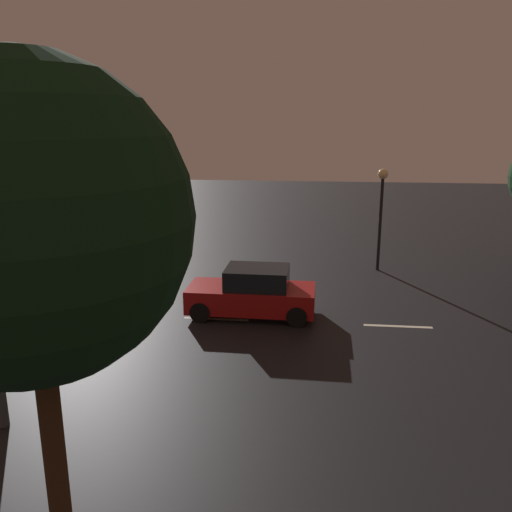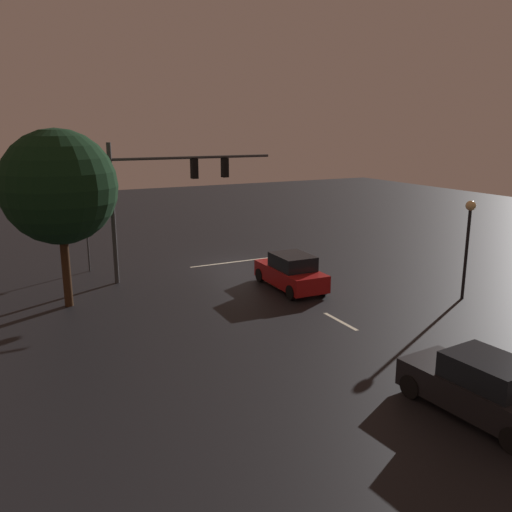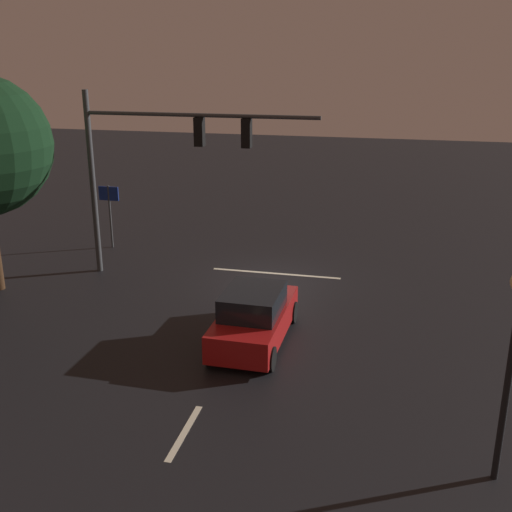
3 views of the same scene
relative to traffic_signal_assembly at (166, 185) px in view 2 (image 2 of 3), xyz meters
The scene contains 11 objects.
ground_plane 6.26m from the traffic_signal_assembly, behind, with size 80.00×80.00×0.00m, color black.
traffic_signal_assembly is the anchor object (origin of this frame).
lane_dash_far 7.16m from the traffic_signal_assembly, 139.01° to the left, with size 2.20×0.16×0.01m, color beige.
lane_dash_mid 11.38m from the traffic_signal_assembly, 113.07° to the left, with size 2.20×0.16×0.01m, color beige.
lane_dash_near 16.73m from the traffic_signal_assembly, 104.64° to the left, with size 2.20×0.16×0.01m, color beige.
stop_bar 6.35m from the traffic_signal_assembly, 163.67° to the right, with size 5.00×0.16×0.01m, color beige.
car_approaching 7.65m from the traffic_signal_assembly, 134.13° to the left, with size 1.97×4.40×1.70m.
car_distant 17.80m from the traffic_signal_assembly, 100.73° to the left, with size 2.24×4.49×1.70m.
street_lamp_left_kerb 14.46m from the traffic_signal_assembly, 138.12° to the left, with size 0.44×0.44×4.47m.
route_sign 5.35m from the traffic_signal_assembly, 38.94° to the right, with size 0.90×0.09×2.75m.
tree_right_near 6.00m from the traffic_signal_assembly, 25.89° to the left, with size 4.78×4.78×7.56m.
Camera 2 is at (12.05, 26.43, 7.58)m, focal length 37.34 mm.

